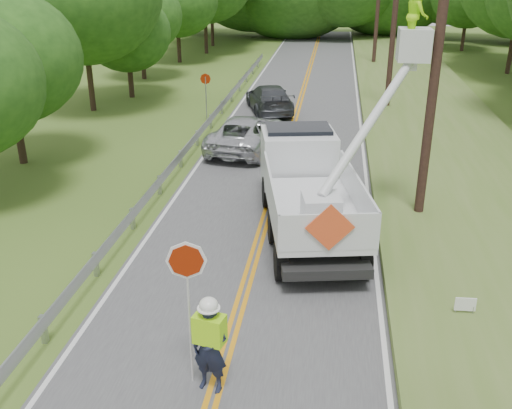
# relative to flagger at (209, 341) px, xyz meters

# --- Properties ---
(ground) EXTENTS (140.00, 140.00, 0.00)m
(ground) POSITION_rel_flagger_xyz_m (0.09, -0.02, -1.15)
(ground) COLOR #415921
(ground) RESTS_ON ground
(road) EXTENTS (7.20, 96.00, 0.03)m
(road) POSITION_rel_flagger_xyz_m (0.09, 13.98, -1.14)
(road) COLOR #464649
(road) RESTS_ON ground
(guardrail) EXTENTS (0.18, 48.00, 0.77)m
(guardrail) POSITION_rel_flagger_xyz_m (-3.93, 14.89, -0.59)
(guardrail) COLOR #9A9DA3
(guardrail) RESTS_ON ground
(utility_poles) EXTENTS (1.60, 43.30, 10.00)m
(utility_poles) POSITION_rel_flagger_xyz_m (5.09, 17.00, 4.12)
(utility_poles) COLOR black
(utility_poles) RESTS_ON ground
(tall_grass_verge) EXTENTS (7.00, 96.00, 0.30)m
(tall_grass_verge) POSITION_rel_flagger_xyz_m (7.19, 13.98, -1.00)
(tall_grass_verge) COLOR #506F29
(tall_grass_verge) RESTS_ON ground
(flagger) EXTENTS (1.21, 0.62, 3.18)m
(flagger) POSITION_rel_flagger_xyz_m (0.00, 0.00, 0.00)
(flagger) COLOR #191E33
(flagger) RESTS_ON road
(bucket_truck) EXTENTS (5.27, 7.86, 7.26)m
(bucket_truck) POSITION_rel_flagger_xyz_m (1.53, 8.53, 0.49)
(bucket_truck) COLOR black
(bucket_truck) RESTS_ON road
(suv_silver) EXTENTS (3.23, 5.78, 1.53)m
(suv_silver) POSITION_rel_flagger_xyz_m (-1.68, 15.69, -0.36)
(suv_silver) COLOR silver
(suv_silver) RESTS_ON road
(suv_darkgrey) EXTENTS (3.49, 5.55, 1.50)m
(suv_darkgrey) POSITION_rel_flagger_xyz_m (-1.45, 22.70, -0.38)
(suv_darkgrey) COLOR #3D4046
(suv_darkgrey) RESTS_ON road
(stop_sign_permanent) EXTENTS (0.55, 0.06, 2.58)m
(stop_sign_permanent) POSITION_rel_flagger_xyz_m (-4.42, 19.92, 0.57)
(stop_sign_permanent) COLOR #9A9DA3
(stop_sign_permanent) RESTS_ON ground
(yard_sign) EXTENTS (0.49, 0.05, 0.71)m
(yard_sign) POSITION_rel_flagger_xyz_m (5.43, 3.00, -0.64)
(yard_sign) COLOR white
(yard_sign) RESTS_ON ground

